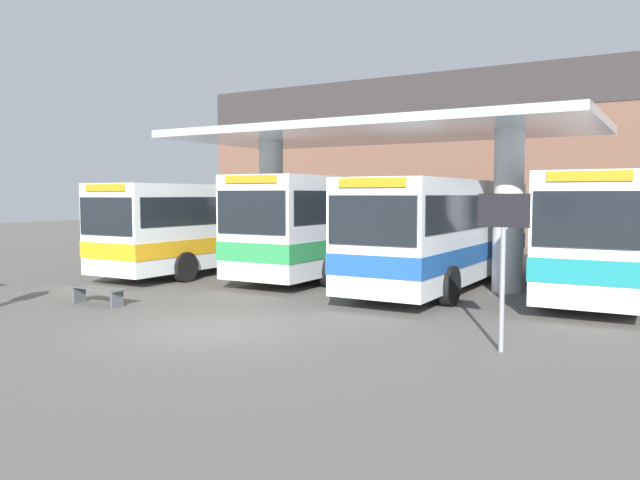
{
  "coord_description": "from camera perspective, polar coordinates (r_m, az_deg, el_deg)",
  "views": [
    {
      "loc": [
        8.52,
        -10.1,
        2.83
      ],
      "look_at": [
        0.0,
        4.48,
        1.6
      ],
      "focal_mm": 35.0,
      "sensor_mm": 36.0,
      "label": 1
    }
  ],
  "objects": [
    {
      "name": "waiting_bench_far_platform",
      "position": [
        17.04,
        -19.68,
        -4.47
      ],
      "size": [
        1.77,
        0.44,
        0.46
      ],
      "color": "#4C5156",
      "rests_on": "ground_plane"
    },
    {
      "name": "ground_plane",
      "position": [
        13.51,
        -9.73,
        -7.99
      ],
      "size": [
        100.0,
        100.0,
        0.0
      ],
      "primitive_type": "plane",
      "color": "#605B56"
    },
    {
      "name": "info_sign_platform",
      "position": [
        11.57,
        16.4,
        0.07
      ],
      "size": [
        0.9,
        0.09,
        2.85
      ],
      "color": "gray",
      "rests_on": "ground_plane"
    },
    {
      "name": "transit_bus_right_bay",
      "position": [
        19.58,
        11.45,
        1.12
      ],
      "size": [
        2.75,
        10.7,
        3.25
      ],
      "rotation": [
        0.0,
        0.0,
        3.14
      ],
      "color": "silver",
      "rests_on": "ground_plane"
    },
    {
      "name": "transit_bus_center_bay",
      "position": [
        22.93,
        2.77,
        1.83
      ],
      "size": [
        2.84,
        12.19,
        3.41
      ],
      "rotation": [
        0.0,
        0.0,
        3.14
      ],
      "color": "silver",
      "rests_on": "ground_plane"
    },
    {
      "name": "station_canopy",
      "position": [
        20.19,
        5.31,
        8.08
      ],
      "size": [
        13.29,
        6.48,
        4.94
      ],
      "color": "silver",
      "rests_on": "ground_plane"
    },
    {
      "name": "transit_bus_left_bay",
      "position": [
        23.91,
        -8.89,
        1.58
      ],
      "size": [
        2.7,
        11.1,
        3.18
      ],
      "rotation": [
        0.0,
        0.0,
        3.14
      ],
      "color": "white",
      "rests_on": "ground_plane"
    },
    {
      "name": "townhouse_backdrop",
      "position": [
        36.01,
        16.69,
        8.62
      ],
      "size": [
        40.0,
        0.58,
        9.84
      ],
      "color": "brown",
      "rests_on": "ground_plane"
    },
    {
      "name": "transit_bus_far_right_bay",
      "position": [
        19.53,
        24.75,
        0.95
      ],
      "size": [
        2.85,
        10.12,
        3.37
      ],
      "rotation": [
        0.0,
        0.0,
        3.16
      ],
      "color": "white",
      "rests_on": "ground_plane"
    },
    {
      "name": "parked_car_street",
      "position": [
        31.97,
        12.75,
        0.83
      ],
      "size": [
        4.7,
        2.23,
        2.12
      ],
      "rotation": [
        0.0,
        0.0,
        0.06
      ],
      "color": "black",
      "rests_on": "ground_plane"
    }
  ]
}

